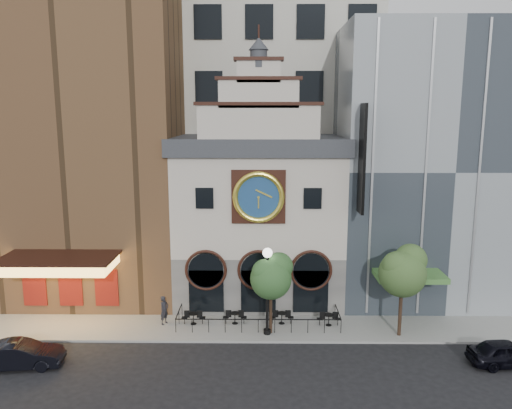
{
  "coord_description": "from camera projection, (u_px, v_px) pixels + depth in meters",
  "views": [
    {
      "loc": [
        0.15,
        -28.76,
        14.1
      ],
      "look_at": [
        -0.19,
        6.0,
        7.64
      ],
      "focal_mm": 35.0,
      "sensor_mm": 36.0,
      "label": 1
    }
  ],
  "objects": [
    {
      "name": "tree_left",
      "position": [
        272.0,
        275.0,
        31.33
      ],
      "size": [
        2.72,
        2.62,
        5.24
      ],
      "color": "#382619",
      "rests_on": "sidewalk"
    },
    {
      "name": "cafe_railing",
      "position": [
        258.0,
        318.0,
        33.2
      ],
      "size": [
        10.6,
        2.6,
        0.9
      ],
      "primitive_type": null,
      "color": "black",
      "rests_on": "sidewalk"
    },
    {
      "name": "retail_building",
      "position": [
        426.0,
        164.0,
        38.69
      ],
      "size": [
        14.0,
        14.4,
        20.0
      ],
      "color": "gray",
      "rests_on": "ground"
    },
    {
      "name": "office_tower",
      "position": [
        259.0,
        48.0,
        46.86
      ],
      "size": [
        20.0,
        16.0,
        40.0
      ],
      "primitive_type": "cube",
      "color": "beige",
      "rests_on": "ground"
    },
    {
      "name": "theater_building",
      "position": [
        91.0,
        132.0,
        38.46
      ],
      "size": [
        14.0,
        15.6,
        25.0
      ],
      "color": "brown",
      "rests_on": "ground"
    },
    {
      "name": "clock_building",
      "position": [
        259.0,
        213.0,
        37.32
      ],
      "size": [
        12.6,
        8.78,
        18.65
      ],
      "color": "#605E5B",
      "rests_on": "ground"
    },
    {
      "name": "car_left",
      "position": [
        20.0,
        355.0,
        27.82
      ],
      "size": [
        4.76,
        2.17,
        1.51
      ],
      "primitive_type": "imported",
      "rotation": [
        0.0,
        0.0,
        1.7
      ],
      "color": "black",
      "rests_on": "ground"
    },
    {
      "name": "bistro_0",
      "position": [
        193.0,
        317.0,
        33.23
      ],
      "size": [
        1.58,
        0.68,
        0.9
      ],
      "color": "black",
      "rests_on": "sidewalk"
    },
    {
      "name": "pedestrian",
      "position": [
        164.0,
        310.0,
        33.17
      ],
      "size": [
        0.74,
        0.84,
        1.94
      ],
      "primitive_type": "imported",
      "rotation": [
        0.0,
        0.0,
        1.08
      ],
      "color": "black",
      "rests_on": "sidewalk"
    },
    {
      "name": "ground",
      "position": [
        258.0,
        343.0,
        30.85
      ],
      "size": [
        120.0,
        120.0,
        0.0
      ],
      "primitive_type": "plane",
      "color": "black",
      "rests_on": "ground"
    },
    {
      "name": "sidewalk",
      "position": [
        258.0,
        325.0,
        33.3
      ],
      "size": [
        44.0,
        5.0,
        0.15
      ],
      "primitive_type": "cube",
      "color": "gray",
      "rests_on": "ground"
    },
    {
      "name": "bistro_1",
      "position": [
        235.0,
        317.0,
        33.3
      ],
      "size": [
        1.58,
        0.68,
        0.9
      ],
      "color": "black",
      "rests_on": "sidewalk"
    },
    {
      "name": "car_right",
      "position": [
        507.0,
        353.0,
        28.05
      ],
      "size": [
        4.43,
        2.0,
        1.48
      ],
      "primitive_type": "imported",
      "rotation": [
        0.0,
        0.0,
        1.63
      ],
      "color": "black",
      "rests_on": "ground"
    },
    {
      "name": "tree_right",
      "position": [
        403.0,
        270.0,
        30.93
      ],
      "size": [
        3.05,
        2.94,
        5.87
      ],
      "color": "#382619",
      "rests_on": "sidewalk"
    },
    {
      "name": "bistro_3",
      "position": [
        329.0,
        319.0,
        33.02
      ],
      "size": [
        1.58,
        0.68,
        0.9
      ],
      "color": "black",
      "rests_on": "sidewalk"
    },
    {
      "name": "lamppost",
      "position": [
        267.0,
        281.0,
        31.21
      ],
      "size": [
        1.79,
        0.8,
        5.67
      ],
      "rotation": [
        0.0,
        0.0,
        -0.18
      ],
      "color": "black",
      "rests_on": "sidewalk"
    },
    {
      "name": "bistro_2",
      "position": [
        282.0,
        317.0,
        33.3
      ],
      "size": [
        1.58,
        0.68,
        0.9
      ],
      "color": "black",
      "rests_on": "sidewalk"
    }
  ]
}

